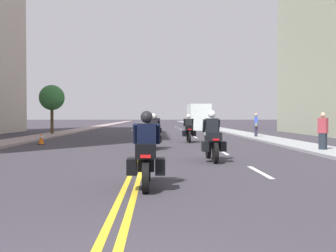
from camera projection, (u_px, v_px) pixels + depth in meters
The scene contains 16 objects.
ground_plane at pixel (152, 128), 50.71m from camera, with size 264.00×264.00×0.00m, color #36313A.
sidewalk_left at pixel (91, 128), 50.50m from camera, with size 2.02×144.00×0.12m, color gray.
sidewalk_right at pixel (213, 128), 50.92m from camera, with size 2.02×144.00×0.12m, color #96999D.
centreline_yellow_inner at pixel (151, 128), 50.71m from camera, with size 0.12×132.00×0.01m, color yellow.
centreline_yellow_outer at pixel (153, 128), 50.72m from camera, with size 0.12×132.00×0.01m, color yellow.
lane_dashes_white at pixel (192, 135), 31.82m from camera, with size 0.14×56.40×0.01m.
motorcycle_0 at pixel (147, 157), 8.47m from camera, with size 0.76×2.13×1.60m.
motorcycle_1 at pixel (212, 141), 13.45m from camera, with size 0.77×2.29×1.69m.
motorcycle_2 at pixel (153, 135), 18.41m from camera, with size 0.77×2.15×1.62m.
motorcycle_3 at pixel (189, 131), 23.28m from camera, with size 0.76×2.14×1.62m.
motorcycle_4 at pixel (156, 128), 28.28m from camera, with size 0.77×2.22×1.62m.
traffic_cone_0 at pixel (41, 139), 21.42m from camera, with size 0.36×0.36×0.63m.
pedestrian_1 at pixel (256, 125), 27.64m from camera, with size 0.29×0.50×1.70m.
pedestrian_2 at pixel (323, 132), 16.75m from camera, with size 0.40×0.42×1.65m.
street_tree_0 at pixel (52, 98), 32.29m from camera, with size 2.00×2.00×3.98m.
parked_truck at pixel (198, 118), 45.48m from camera, with size 2.20×6.50×2.80m.
Camera 1 is at (0.55, -2.73, 1.48)m, focal length 43.59 mm.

